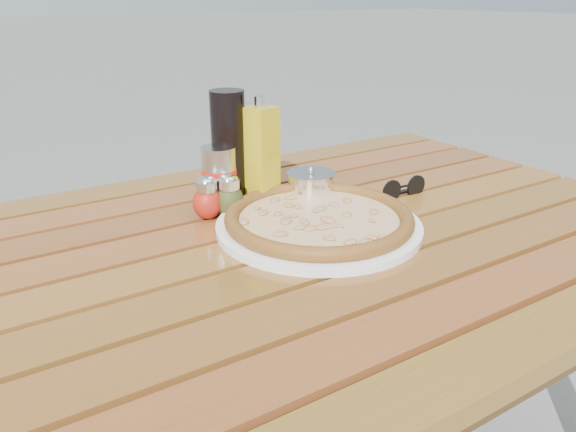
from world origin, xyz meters
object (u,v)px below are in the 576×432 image
plate (319,226)px  sunglasses (403,189)px  table (294,275)px  dark_bottle (229,148)px  parmesan_tin (311,186)px  pepper_shaker (207,199)px  soda_can (220,178)px  olive_oil_cruet (260,155)px  pizza (319,218)px  oregano_shaker (229,196)px

plate → sunglasses: sunglasses is taller
table → plate: bearing=-0.6°
dark_bottle → parmesan_tin: 0.18m
plate → parmesan_tin: size_ratio=2.85×
dark_bottle → parmesan_tin: size_ratio=1.74×
pepper_shaker → soda_can: bearing=41.1°
table → olive_oil_cruet: olive_oil_cruet is taller
soda_can → parmesan_tin: 0.18m
table → pepper_shaker: 0.21m
plate → pizza: size_ratio=1.09×
oregano_shaker → olive_oil_cruet: (0.09, 0.03, 0.06)m
parmesan_tin → sunglasses: (0.18, -0.08, -0.01)m
plate → oregano_shaker: oregano_shaker is taller
table → oregano_shaker: size_ratio=17.07×
parmesan_tin → plate: bearing=-119.2°
dark_bottle → table: bearing=-85.9°
table → oregano_shaker: oregano_shaker is taller
table → pepper_shaker: size_ratio=17.07×
oregano_shaker → dark_bottle: bearing=61.1°
soda_can → dark_bottle: bearing=24.8°
plate → oregano_shaker: 0.18m
pepper_shaker → oregano_shaker: bearing=-16.5°
plate → soda_can: (-0.09, 0.19, 0.05)m
plate → soda_can: size_ratio=3.00×
soda_can → pepper_shaker: bearing=-138.9°
pepper_shaker → dark_bottle: size_ratio=0.37×
oregano_shaker → soda_can: size_ratio=0.68×
pizza → oregano_shaker: size_ratio=4.04×
pepper_shaker → parmesan_tin: bearing=-7.2°
pizza → soda_can: soda_can is taller
pepper_shaker → olive_oil_cruet: (0.12, 0.02, 0.06)m
pizza → parmesan_tin: (0.07, 0.13, 0.01)m
pepper_shaker → oregano_shaker: (0.04, -0.01, 0.00)m
pizza → oregano_shaker: bearing=125.3°
soda_can → pizza: bearing=-64.2°
soda_can → olive_oil_cruet: size_ratio=0.57×
pizza → olive_oil_cruet: bearing=95.3°
pepper_shaker → oregano_shaker: same height
table → dark_bottle: 0.28m
pepper_shaker → parmesan_tin: pepper_shaker is taller
pizza → table: bearing=179.4°
oregano_shaker → sunglasses: 0.36m
pizza → dark_bottle: 0.23m
table → dark_bottle: size_ratio=6.36×
plate → parmesan_tin: parmesan_tin is taller
olive_oil_cruet → parmesan_tin: bearing=-27.2°
plate → soda_can: 0.22m
table → olive_oil_cruet: bearing=78.6°
pizza → soda_can: size_ratio=2.76×
plate → dark_bottle: dark_bottle is taller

